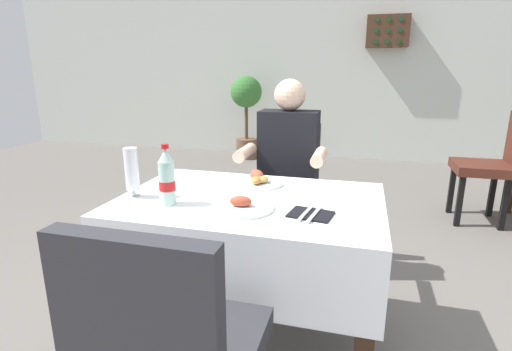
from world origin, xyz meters
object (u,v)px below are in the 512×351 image
Objects in this scene: chair_far_diner_seat at (283,189)px; plate_far_diner at (258,180)px; beer_glass_left at (132,173)px; cola_bottle_primary at (167,179)px; main_dining_table at (250,233)px; wall_bottle_rack at (388,31)px; seated_diner_far at (286,170)px; potted_plant_corner at (246,105)px; plate_near_camera at (243,206)px; background_chair_left at (494,161)px; chair_near_camera_side at (173,351)px; napkin_cutlery_set at (311,214)px.

chair_far_diner_seat is 0.61m from plate_far_diner.
beer_glass_left is 0.86× the size of cola_bottle_primary.
beer_glass_left is at bearing -166.37° from main_dining_table.
wall_bottle_rack is at bearing 74.22° from beer_glass_left.
seated_diner_far is 3.50m from potted_plant_corner.
plate_far_diner is at bearing 52.70° from cola_bottle_primary.
beer_glass_left is (-0.50, -0.34, 0.09)m from plate_far_diner.
background_chair_left is (1.57, 2.19, -0.21)m from plate_near_camera.
seated_diner_far is 4.73× the size of cola_bottle_primary.
potted_plant_corner is (-1.24, 3.27, 0.08)m from seated_diner_far.
cola_bottle_primary is at bearing -103.19° from wall_bottle_rack.
chair_far_diner_seat is 3.99× the size of plate_far_diner.
potted_plant_corner is at bearing 107.50° from plate_far_diner.
seated_diner_far is 2.25× the size of wall_bottle_rack.
plate_far_diner is at bearing 94.35° from plate_near_camera.
background_chair_left is at bearing 54.27° from plate_near_camera.
background_chair_left is at bearing 52.21° from main_dining_table.
seated_diner_far is 3.82m from wall_bottle_rack.
chair_near_camera_side reaches higher than napkin_cutlery_set.
background_chair_left is (1.58, 2.04, -0.02)m from main_dining_table.
beer_glass_left is (-0.56, -0.81, 0.15)m from seated_diner_far.
beer_glass_left is (-0.52, -0.13, 0.29)m from main_dining_table.
wall_bottle_rack reaches higher than beer_glass_left.
seated_diner_far is at bearing 67.39° from cola_bottle_primary.
cola_bottle_primary is 2.94m from background_chair_left.
napkin_cutlery_set is at bearing 0.60° from plate_near_camera.
wall_bottle_rack reaches higher than potted_plant_corner.
seated_diner_far is at bearing 87.99° from plate_near_camera.
potted_plant_corner is at bearing 106.38° from plate_near_camera.
plate_near_camera is (-0.03, -0.83, 0.05)m from seated_diner_far.
chair_near_camera_side is at bearing -62.54° from cola_bottle_primary.
main_dining_table is at bearing -127.79° from background_chair_left.
napkin_cutlery_set is 2.54m from background_chair_left.
main_dining_table is 1.22× the size of chair_far_diner_seat.
plate_far_diner is 0.20× the size of potted_plant_corner.
cola_bottle_primary is at bearing -174.92° from plate_near_camera.
chair_near_camera_side is 1.03m from plate_far_diner.
napkin_cutlery_set is at bearing 65.52° from chair_near_camera_side.
plate_near_camera is at bearing -179.40° from napkin_cutlery_set.
chair_near_camera_side is 4.90m from potted_plant_corner.
chair_near_camera_side is 4.96× the size of napkin_cutlery_set.
plate_far_diner is at bearing 91.09° from chair_near_camera_side.
plate_near_camera is at bearing 5.08° from cola_bottle_primary.
beer_glass_left reaches higher than main_dining_table.
beer_glass_left is at bearing 166.09° from cola_bottle_primary.
plate_near_camera is 0.97× the size of cola_bottle_primary.
napkin_cutlery_set is 0.16× the size of potted_plant_corner.
main_dining_table is 2.58m from background_chair_left.
background_chair_left is (1.29, 2.19, -0.20)m from napkin_cutlery_set.
wall_bottle_rack reaches higher than chair_far_diner_seat.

